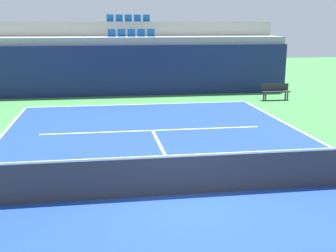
# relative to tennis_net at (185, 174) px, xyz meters

# --- Properties ---
(ground_plane) EXTENTS (80.00, 80.00, 0.00)m
(ground_plane) POSITION_rel_tennis_net_xyz_m (0.00, 0.00, -0.51)
(ground_plane) COLOR #387A3D
(court_surface) EXTENTS (11.00, 24.00, 0.01)m
(court_surface) POSITION_rel_tennis_net_xyz_m (0.00, 0.00, -0.50)
(court_surface) COLOR navy
(court_surface) RESTS_ON ground_plane
(baseline_far) EXTENTS (11.00, 0.10, 0.00)m
(baseline_far) POSITION_rel_tennis_net_xyz_m (0.00, 11.95, -0.50)
(baseline_far) COLOR white
(baseline_far) RESTS_ON court_surface
(service_line_far) EXTENTS (8.26, 0.10, 0.00)m
(service_line_far) POSITION_rel_tennis_net_xyz_m (0.00, 6.40, -0.50)
(service_line_far) COLOR white
(service_line_far) RESTS_ON court_surface
(centre_service_line) EXTENTS (0.10, 6.40, 0.00)m
(centre_service_line) POSITION_rel_tennis_net_xyz_m (0.00, 3.20, -0.50)
(centre_service_line) COLOR white
(centre_service_line) RESTS_ON court_surface
(back_wall) EXTENTS (17.63, 0.30, 2.78)m
(back_wall) POSITION_rel_tennis_net_xyz_m (0.00, 14.86, 0.88)
(back_wall) COLOR navy
(back_wall) RESTS_ON ground_plane
(stands_tier_lower) EXTENTS (17.63, 2.40, 3.20)m
(stands_tier_lower) POSITION_rel_tennis_net_xyz_m (0.00, 16.21, 1.09)
(stands_tier_lower) COLOR #9E9E99
(stands_tier_lower) RESTS_ON ground_plane
(stands_tier_upper) EXTENTS (17.63, 2.40, 4.05)m
(stands_tier_upper) POSITION_rel_tennis_net_xyz_m (0.00, 18.61, 1.52)
(stands_tier_upper) COLOR #9E9E99
(stands_tier_upper) RESTS_ON ground_plane
(seating_row_lower) EXTENTS (2.71, 0.44, 0.44)m
(seating_row_lower) POSITION_rel_tennis_net_xyz_m (0.00, 16.30, 2.81)
(seating_row_lower) COLOR #145193
(seating_row_lower) RESTS_ON stands_tier_lower
(seating_row_upper) EXTENTS (2.71, 0.44, 0.44)m
(seating_row_upper) POSITION_rel_tennis_net_xyz_m (0.00, 18.70, 3.66)
(seating_row_upper) COLOR #145193
(seating_row_upper) RESTS_ON stands_tier_upper
(tennis_net) EXTENTS (11.08, 0.08, 1.07)m
(tennis_net) POSITION_rel_tennis_net_xyz_m (0.00, 0.00, 0.00)
(tennis_net) COLOR black
(tennis_net) RESTS_ON court_surface
(player_bench) EXTENTS (1.50, 0.40, 0.85)m
(player_bench) POSITION_rel_tennis_net_xyz_m (7.22, 12.23, -0.00)
(player_bench) COLOR #232328
(player_bench) RESTS_ON ground_plane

